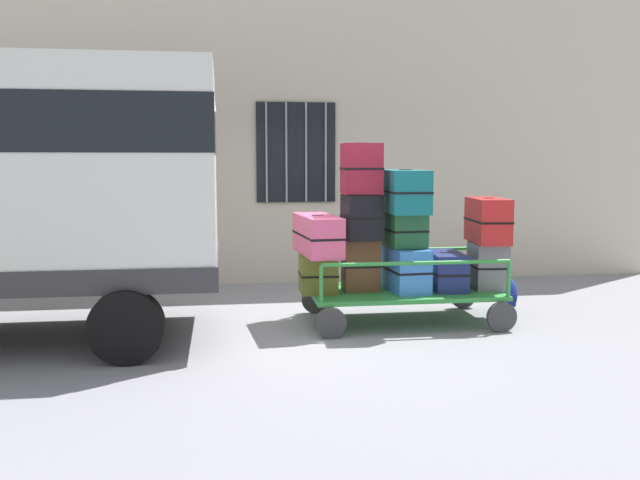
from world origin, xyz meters
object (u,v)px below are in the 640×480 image
at_px(luggage_cart, 403,295).
at_px(backpack, 507,295).
at_px(suitcase_midright_bottom, 445,271).
at_px(suitcase_right_bottom, 488,266).
at_px(suitcase_left_middle, 318,235).
at_px(suitcase_center_middle, 405,230).
at_px(suitcase_midleft_top, 361,169).
at_px(suitcase_left_bottom, 318,274).
at_px(suitcase_midleft_middle, 362,217).
at_px(suitcase_right_middle, 488,220).
at_px(suitcase_center_top, 405,191).
at_px(suitcase_midleft_bottom, 361,265).
at_px(suitcase_center_bottom, 403,268).

bearing_deg(luggage_cart, backpack, 11.52).
height_order(suitcase_midright_bottom, suitcase_right_bottom, suitcase_right_bottom).
distance_m(suitcase_left_middle, suitcase_right_bottom, 2.06).
bearing_deg(suitcase_right_bottom, suitcase_left_middle, 178.71).
bearing_deg(luggage_cart, suitcase_center_middle, -90.00).
bearing_deg(suitcase_midleft_top, backpack, 7.79).
xyz_separation_m(suitcase_left_middle, suitcase_right_bottom, (2.02, -0.05, -0.39)).
xyz_separation_m(luggage_cart, suitcase_left_bottom, (-1.01, -0.03, 0.27)).
bearing_deg(suitcase_midright_bottom, suitcase_right_bottom, -3.24).
xyz_separation_m(suitcase_left_bottom, suitcase_right_bottom, (2.02, -0.01, 0.05)).
height_order(suitcase_midleft_middle, suitcase_midright_bottom, suitcase_midleft_middle).
relative_size(suitcase_left_middle, suitcase_right_middle, 1.36).
height_order(suitcase_center_middle, suitcase_center_top, suitcase_center_top).
height_order(suitcase_midleft_bottom, suitcase_center_middle, suitcase_center_middle).
bearing_deg(suitcase_midleft_top, suitcase_right_middle, -1.26).
relative_size(luggage_cart, suitcase_center_top, 2.40).
xyz_separation_m(suitcase_midleft_bottom, suitcase_midleft_top, (0.00, 0.00, 1.11)).
relative_size(suitcase_midleft_top, suitcase_right_middle, 0.72).
height_order(suitcase_midleft_bottom, suitcase_midleft_top, suitcase_midleft_top).
xyz_separation_m(suitcase_midleft_top, suitcase_center_bottom, (0.50, -0.02, -1.15)).
distance_m(luggage_cart, suitcase_center_middle, 0.76).
height_order(suitcase_center_top, suitcase_midright_bottom, suitcase_center_top).
bearing_deg(luggage_cart, suitcase_right_middle, -0.44).
relative_size(suitcase_center_bottom, backpack, 1.99).
distance_m(luggage_cart, suitcase_left_middle, 1.24).
bearing_deg(suitcase_midleft_top, luggage_cart, -2.88).
distance_m(suitcase_center_bottom, suitcase_center_middle, 0.45).
height_order(luggage_cart, suitcase_left_middle, suitcase_left_middle).
relative_size(suitcase_right_bottom, suitcase_right_middle, 0.68).
relative_size(suitcase_left_bottom, suitcase_left_middle, 0.40).
bearing_deg(suitcase_left_middle, suitcase_midleft_middle, -2.89).
height_order(suitcase_center_bottom, suitcase_center_middle, suitcase_center_middle).
bearing_deg(backpack, suitcase_midleft_middle, -170.90).
height_order(luggage_cart, suitcase_left_bottom, suitcase_left_bottom).
bearing_deg(suitcase_right_bottom, suitcase_center_bottom, 177.65).
bearing_deg(suitcase_right_bottom, suitcase_right_middle, 90.00).
distance_m(suitcase_center_top, suitcase_right_bottom, 1.34).
bearing_deg(suitcase_midleft_middle, suitcase_left_bottom, -178.41).
bearing_deg(suitcase_midleft_bottom, suitcase_right_middle, -1.14).
bearing_deg(suitcase_midleft_top, suitcase_left_middle, -177.80).
bearing_deg(luggage_cart, suitcase_midleft_middle, -177.79).
bearing_deg(suitcase_midright_bottom, suitcase_right_middle, 0.34).
distance_m(luggage_cart, backpack, 1.44).
relative_size(suitcase_midleft_middle, suitcase_right_bottom, 0.96).
distance_m(suitcase_right_middle, backpack, 1.09).
bearing_deg(suitcase_center_bottom, suitcase_midleft_top, 177.34).
relative_size(suitcase_midright_bottom, suitcase_right_middle, 0.95).
bearing_deg(suitcase_midleft_top, suitcase_midright_bottom, -2.06).
relative_size(suitcase_left_middle, suitcase_right_bottom, 1.99).
bearing_deg(suitcase_right_bottom, suitcase_center_middle, 178.96).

